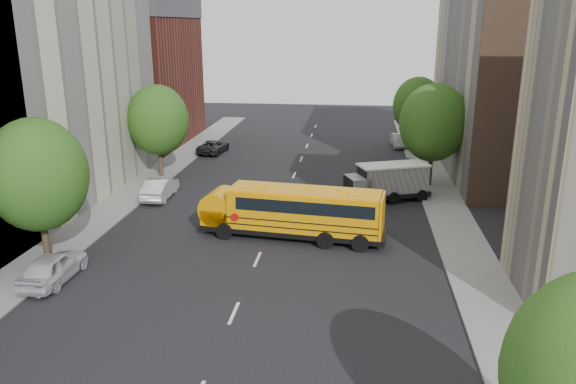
% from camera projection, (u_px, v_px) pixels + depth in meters
% --- Properties ---
extents(ground, '(120.00, 120.00, 0.00)m').
position_uv_depth(ground, '(263.00, 246.00, 32.57)').
color(ground, black).
rests_on(ground, ground).
extents(sidewalk_left, '(3.00, 80.00, 0.12)m').
position_uv_depth(sidewalk_left, '(111.00, 210.00, 38.65)').
color(sidewalk_left, slate).
rests_on(sidewalk_left, ground).
extents(sidewalk_right, '(3.00, 80.00, 0.12)m').
position_uv_depth(sidewalk_right, '(453.00, 224.00, 35.95)').
color(sidewalk_right, slate).
rests_on(sidewalk_right, ground).
extents(lane_markings, '(0.15, 64.00, 0.01)m').
position_uv_depth(lane_markings, '(285.00, 196.00, 42.07)').
color(lane_markings, silver).
rests_on(lane_markings, ground).
extents(building_left_cream, '(10.00, 26.00, 20.00)m').
position_uv_depth(building_left_cream, '(11.00, 61.00, 37.51)').
color(building_left_cream, beige).
rests_on(building_left_cream, ground).
extents(building_left_redbrick, '(10.00, 15.00, 13.00)m').
position_uv_depth(building_left_redbrick, '(139.00, 82.00, 59.43)').
color(building_left_redbrick, maroon).
rests_on(building_left_redbrick, ground).
extents(building_right_far, '(10.00, 22.00, 18.00)m').
position_uv_depth(building_right_far, '(514.00, 66.00, 46.88)').
color(building_right_far, tan).
rests_on(building_right_far, ground).
extents(building_right_sidewall, '(10.10, 0.30, 18.00)m').
position_uv_depth(building_right_sidewall, '(558.00, 78.00, 36.42)').
color(building_right_sidewall, brown).
rests_on(building_right_sidewall, ground).
extents(street_tree_1, '(5.12, 5.12, 7.90)m').
position_uv_depth(street_tree_1, '(37.00, 175.00, 28.63)').
color(street_tree_1, '#38281C').
rests_on(street_tree_1, ground).
extents(street_tree_2, '(4.99, 4.99, 7.71)m').
position_uv_depth(street_tree_2, '(158.00, 120.00, 45.78)').
color(street_tree_2, '#38281C').
rests_on(street_tree_2, ground).
extents(street_tree_4, '(5.25, 5.25, 8.10)m').
position_uv_depth(street_tree_4, '(433.00, 123.00, 43.13)').
color(street_tree_4, '#38281C').
rests_on(street_tree_4, ground).
extents(street_tree_5, '(4.86, 4.86, 7.51)m').
position_uv_depth(street_tree_5, '(418.00, 106.00, 54.64)').
color(street_tree_5, '#38281C').
rests_on(street_tree_5, ground).
extents(school_bus, '(11.33, 3.84, 3.13)m').
position_uv_depth(school_bus, '(291.00, 210.00, 33.35)').
color(school_bus, black).
rests_on(school_bus, ground).
extents(safari_truck, '(6.60, 4.32, 2.68)m').
position_uv_depth(safari_truck, '(387.00, 181.00, 40.58)').
color(safari_truck, black).
rests_on(safari_truck, ground).
extents(parked_car_0, '(1.86, 4.52, 1.53)m').
position_uv_depth(parked_car_0, '(53.00, 267.00, 27.86)').
color(parked_car_0, silver).
rests_on(parked_car_0, ground).
extents(parked_car_1, '(1.79, 4.69, 1.53)m').
position_uv_depth(parked_car_1, '(160.00, 188.00, 41.27)').
color(parked_car_1, silver).
rests_on(parked_car_1, ground).
extents(parked_car_2, '(2.63, 4.91, 1.31)m').
position_uv_depth(parked_car_2, '(213.00, 146.00, 55.81)').
color(parked_car_2, black).
rests_on(parked_car_2, ground).
extents(parked_car_4, '(1.95, 4.06, 1.34)m').
position_uv_depth(parked_car_4, '(404.00, 166.00, 48.03)').
color(parked_car_4, '#374160').
rests_on(parked_car_4, ground).
extents(parked_car_5, '(1.68, 4.11, 1.33)m').
position_uv_depth(parked_car_5, '(399.00, 141.00, 58.61)').
color(parked_car_5, '#999794').
rests_on(parked_car_5, ground).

